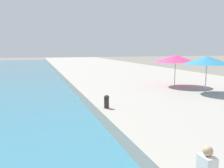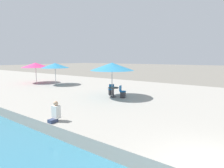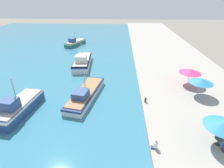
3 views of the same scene
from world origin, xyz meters
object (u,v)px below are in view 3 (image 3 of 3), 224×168
at_px(cafe_umbrella_white, 201,81).
at_px(fishing_boat_distant, 75,43).
at_px(cafe_umbrella_striped, 190,71).
at_px(mooring_bollard, 146,100).
at_px(fishing_boat_mid, 85,94).
at_px(cafe_chair_left, 221,138).
at_px(cafe_umbrella_pink, 224,124).
at_px(cafe_chair_right, 224,148).
at_px(fishing_boat_near, 18,107).
at_px(fishing_boat_far, 82,61).
at_px(person_at_quay, 155,145).
at_px(cafe_table, 219,140).

bearing_deg(cafe_umbrella_white, fishing_boat_distant, 131.22).
bearing_deg(cafe_umbrella_striped, mooring_bollard, -142.52).
height_order(fishing_boat_mid, fishing_boat_distant, fishing_boat_distant).
height_order(cafe_chair_left, mooring_bollard, cafe_chair_left).
distance_m(fishing_boat_mid, cafe_umbrella_pink, 16.13).
bearing_deg(cafe_chair_right, fishing_boat_distant, -73.68).
height_order(cafe_umbrella_striped, mooring_bollard, cafe_umbrella_striped).
bearing_deg(cafe_umbrella_pink, fishing_boat_distant, 121.49).
relative_size(fishing_boat_near, cafe_chair_right, 8.23).
bearing_deg(fishing_boat_distant, cafe_umbrella_white, -25.70).
bearing_deg(cafe_chair_right, cafe_chair_left, -117.56).
bearing_deg(fishing_boat_far, fishing_boat_mid, -81.26).
distance_m(cafe_chair_left, mooring_bollard, 8.80).
xyz_separation_m(fishing_boat_near, cafe_umbrella_white, (22.70, 4.44, 1.80)).
distance_m(fishing_boat_distant, cafe_umbrella_striped, 32.91).
relative_size(cafe_chair_left, mooring_bollard, 1.39).
distance_m(cafe_umbrella_pink, mooring_bollard, 9.00).
xyz_separation_m(cafe_umbrella_striped, person_at_quay, (-7.09, -12.88, -1.71)).
height_order(cafe_table, cafe_chair_left, cafe_chair_left).
xyz_separation_m(cafe_umbrella_white, person_at_quay, (-7.42, -9.63, -1.72)).
height_order(fishing_boat_near, person_at_quay, fishing_boat_near).
height_order(fishing_boat_far, fishing_boat_distant, fishing_boat_far).
xyz_separation_m(fishing_boat_mid, cafe_table, (13.78, -8.25, 0.43)).
relative_size(fishing_boat_mid, person_at_quay, 10.00).
distance_m(cafe_table, person_at_quay, 5.87).
distance_m(fishing_boat_far, cafe_umbrella_white, 21.55).
xyz_separation_m(fishing_boat_near, person_at_quay, (15.29, -5.19, 0.08)).
height_order(fishing_boat_far, cafe_chair_right, fishing_boat_far).
height_order(fishing_boat_distant, mooring_bollard, fishing_boat_distant).
bearing_deg(cafe_chair_left, fishing_boat_far, 171.09).
height_order(cafe_umbrella_pink, mooring_bollard, cafe_umbrella_pink).
bearing_deg(cafe_table, fishing_boat_near, 168.05).
xyz_separation_m(fishing_boat_distant, person_at_quay, (15.95, -36.30, 0.21)).
bearing_deg(fishing_boat_mid, cafe_umbrella_striped, 25.55).
bearing_deg(cafe_table, cafe_chair_right, -75.12).
height_order(fishing_boat_near, fishing_boat_mid, fishing_boat_near).
height_order(cafe_umbrella_white, cafe_table, cafe_umbrella_white).
xyz_separation_m(fishing_boat_mid, cafe_umbrella_striped, (15.05, 3.90, 2.03)).
xyz_separation_m(fishing_boat_distant, cafe_table, (21.78, -35.57, 0.32)).
relative_size(cafe_umbrella_white, person_at_quay, 3.14).
distance_m(fishing_boat_far, cafe_umbrella_pink, 26.21).
bearing_deg(mooring_bollard, fishing_boat_mid, 169.41).
bearing_deg(cafe_chair_right, fishing_boat_near, -28.51).
distance_m(fishing_boat_far, cafe_chair_right, 26.90).
distance_m(fishing_boat_mid, cafe_chair_right, 16.59).
relative_size(fishing_boat_distant, cafe_table, 9.35).
relative_size(cafe_table, mooring_bollard, 1.22).
height_order(cafe_chair_right, mooring_bollard, cafe_chair_right).
bearing_deg(cafe_umbrella_pink, cafe_umbrella_white, 79.50).
xyz_separation_m(cafe_table, cafe_chair_right, (0.19, -0.70, -0.21)).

